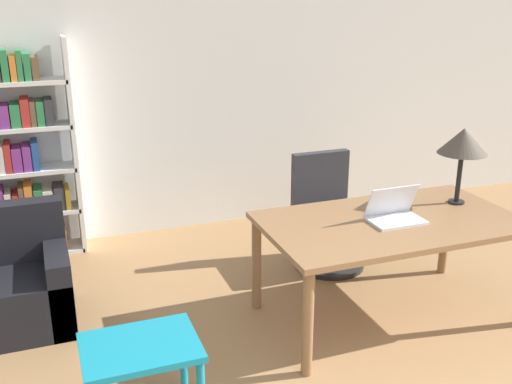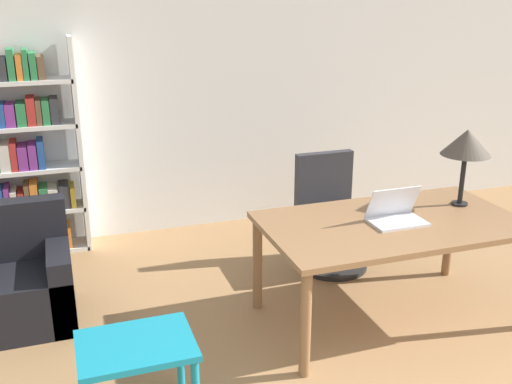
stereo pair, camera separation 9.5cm
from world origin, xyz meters
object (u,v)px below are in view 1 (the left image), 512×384
(laptop, at_px, (394,213))
(side_table_blue, at_px, (141,359))
(table_lamp, at_px, (463,142))
(office_chair, at_px, (327,217))
(armchair, at_px, (16,288))
(bookshelf, at_px, (23,160))
(desk, at_px, (390,231))

(laptop, height_order, side_table_blue, laptop)
(table_lamp, bearing_deg, side_table_blue, -164.57)
(office_chair, height_order, side_table_blue, office_chair)
(laptop, xyz_separation_m, table_lamp, (0.64, 0.15, 0.41))
(side_table_blue, distance_m, armchair, 1.51)
(laptop, distance_m, office_chair, 1.05)
(laptop, height_order, bookshelf, bookshelf)
(desk, height_order, bookshelf, bookshelf)
(side_table_blue, bearing_deg, office_chair, 39.27)
(laptop, bearing_deg, office_chair, 90.47)
(laptop, relative_size, bookshelf, 0.20)
(table_lamp, bearing_deg, bookshelf, 147.91)
(armchair, bearing_deg, desk, -17.75)
(side_table_blue, xyz_separation_m, bookshelf, (-0.53, 2.59, 0.44))
(office_chair, relative_size, bookshelf, 0.50)
(table_lamp, distance_m, bookshelf, 3.59)
(laptop, relative_size, armchair, 0.44)
(side_table_blue, bearing_deg, table_lamp, 15.43)
(table_lamp, relative_size, office_chair, 0.60)
(office_chair, height_order, bookshelf, bookshelf)
(table_lamp, xyz_separation_m, office_chair, (-0.64, 0.83, -0.80))
(office_chair, bearing_deg, desk, -90.02)
(laptop, relative_size, table_lamp, 0.65)
(bookshelf, bearing_deg, table_lamp, -32.09)
(bookshelf, bearing_deg, laptop, -40.58)
(side_table_blue, distance_m, bookshelf, 2.68)
(desk, distance_m, office_chair, 0.99)
(desk, relative_size, table_lamp, 3.14)
(desk, relative_size, armchair, 2.12)
(table_lamp, bearing_deg, desk, -168.46)
(armchair, bearing_deg, bookshelf, 84.74)
(laptop, bearing_deg, bookshelf, 139.42)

